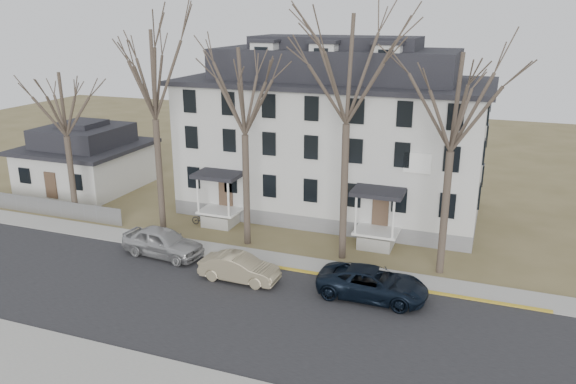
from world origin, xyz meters
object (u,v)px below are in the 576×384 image
at_px(small_house, 86,160).
at_px(tree_center, 348,62).
at_px(car_tan, 239,269).
at_px(car_silver, 163,243).
at_px(tree_bungalow, 62,100).
at_px(boarding_house, 334,135).
at_px(tree_mid_right, 455,95).
at_px(tree_mid_left, 244,86).
at_px(car_navy, 373,284).
at_px(bicycle_left, 202,220).
at_px(tree_far_left, 152,69).

bearing_deg(small_house, tree_center, -15.08).
bearing_deg(car_tan, car_silver, 77.16).
relative_size(tree_bungalow, car_silver, 2.19).
distance_m(boarding_house, tree_mid_right, 12.51).
height_order(tree_mid_left, car_navy, tree_mid_left).
distance_m(tree_center, tree_bungalow, 19.23).
bearing_deg(bicycle_left, tree_center, -95.94).
distance_m(tree_mid_left, tree_mid_right, 11.50).
height_order(tree_center, car_tan, tree_center).
relative_size(car_silver, car_tan, 1.16).
relative_size(tree_mid_left, bicycle_left, 8.07).
distance_m(tree_mid_left, bicycle_left, 10.16).
height_order(boarding_house, tree_center, tree_center).
height_order(tree_mid_left, tree_center, tree_center).
bearing_deg(tree_far_left, bicycle_left, 39.42).
bearing_deg(tree_mid_left, tree_far_left, 180.00).
bearing_deg(boarding_house, tree_mid_left, -110.20).
bearing_deg(small_house, tree_far_left, -29.39).
xyz_separation_m(tree_mid_right, car_navy, (-2.83, -4.16, -8.85)).
distance_m(small_house, car_tan, 21.75).
bearing_deg(car_tan, tree_bungalow, 72.62).
bearing_deg(car_tan, tree_center, -41.25).
xyz_separation_m(small_house, car_tan, (18.72, -10.97, -1.55)).
bearing_deg(boarding_house, car_navy, -65.26).
relative_size(tree_far_left, car_silver, 2.79).
xyz_separation_m(tree_center, tree_bungalow, (-19.00, 0.00, -2.97)).
distance_m(small_house, tree_far_left, 15.00).
relative_size(tree_mid_left, car_silver, 2.59).
bearing_deg(tree_bungalow, boarding_house, 27.01).
distance_m(tree_far_left, bicycle_left, 10.25).
relative_size(boarding_house, tree_far_left, 1.52).
bearing_deg(tree_mid_right, tree_mid_left, 180.00).
xyz_separation_m(tree_mid_left, tree_bungalow, (-13.00, 0.00, -1.48)).
xyz_separation_m(car_tan, bicycle_left, (-5.74, 6.40, -0.28)).
xyz_separation_m(tree_bungalow, car_navy, (21.67, -4.16, -7.37)).
height_order(tree_far_left, car_tan, tree_far_left).
distance_m(tree_bungalow, car_navy, 23.27).
xyz_separation_m(tree_mid_left, bicycle_left, (-4.02, 1.63, -9.19)).
bearing_deg(small_house, boarding_house, 5.59).
height_order(small_house, car_silver, small_house).
bearing_deg(small_house, tree_mid_left, -20.03).
bearing_deg(small_house, car_silver, -36.16).
height_order(tree_mid_right, bicycle_left, tree_mid_right).
distance_m(tree_far_left, tree_mid_right, 17.52).
distance_m(tree_far_left, tree_center, 12.02).
distance_m(boarding_house, tree_far_left, 13.12).
relative_size(car_silver, bicycle_left, 3.12).
bearing_deg(small_house, tree_bungalow, -57.16).
xyz_separation_m(tree_far_left, car_tan, (7.72, -4.78, -9.64)).
distance_m(tree_far_left, car_navy, 18.02).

